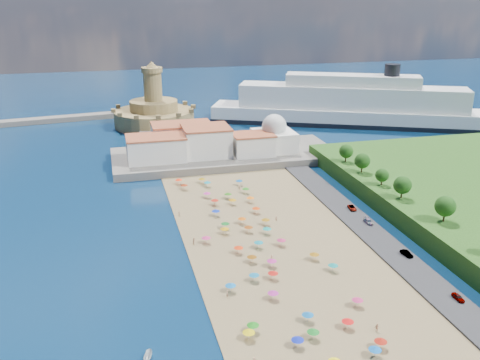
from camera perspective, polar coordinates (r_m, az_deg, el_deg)
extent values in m
plane|color=#071938|center=(149.24, 0.88, -6.13)|extent=(700.00, 700.00, 0.00)
cube|color=#59544C|center=(217.21, -1.59, 2.60)|extent=(90.00, 36.00, 3.00)
cube|color=#59544C|center=(247.25, -8.39, 4.42)|extent=(18.00, 70.00, 2.40)
cube|color=silver|center=(207.59, -8.93, 3.29)|extent=(22.00, 14.00, 9.00)
cube|color=silver|center=(211.84, -3.60, 4.10)|extent=(18.00, 16.00, 11.00)
cube|color=silver|center=(212.43, 1.39, 3.76)|extent=(16.00, 12.00, 8.00)
cube|color=silver|center=(222.18, -6.22, 4.62)|extent=(24.00, 14.00, 10.00)
cube|color=silver|center=(218.92, 3.64, 4.20)|extent=(16.00, 16.00, 8.00)
sphere|color=silver|center=(217.42, 3.67, 5.73)|extent=(10.00, 10.00, 10.00)
cylinder|color=silver|center=(216.55, 3.69, 6.70)|extent=(1.20, 1.20, 1.60)
cylinder|color=#A28751|center=(275.60, -9.11, 6.54)|extent=(40.00, 40.00, 8.00)
cylinder|color=#A28751|center=(274.25, -9.18, 7.86)|extent=(24.00, 24.00, 5.00)
cylinder|color=#A28751|center=(272.54, -9.29, 9.82)|extent=(9.00, 9.00, 14.00)
cylinder|color=#A28751|center=(271.32, -9.39, 11.52)|extent=(10.40, 10.40, 2.40)
cone|color=#A28751|center=(270.98, -9.42, 12.09)|extent=(6.00, 6.00, 3.00)
cube|color=black|center=(281.27, 11.60, 6.05)|extent=(137.91, 78.22, 2.28)
cube|color=white|center=(280.60, 11.65, 6.66)|extent=(136.83, 77.44, 8.46)
cube|color=white|center=(278.64, 11.78, 8.64)|extent=(109.62, 62.29, 11.28)
cube|color=white|center=(277.24, 11.91, 10.36)|extent=(65.32, 39.33, 5.64)
cylinder|color=black|center=(277.59, 15.94, 11.22)|extent=(7.52, 7.52, 5.64)
cone|color=yellow|center=(102.29, 10.07, -18.42)|extent=(2.50, 2.50, 0.60)
cylinder|color=gray|center=(187.18, -0.09, -0.28)|extent=(0.07, 0.07, 2.00)
cone|color=#0B4E94|center=(186.88, -0.09, -0.02)|extent=(2.50, 2.50, 0.60)
cylinder|color=gray|center=(163.77, 1.72, -3.25)|extent=(0.07, 0.07, 2.00)
cone|color=#E23E0A|center=(163.42, 1.73, -2.96)|extent=(2.50, 2.50, 0.60)
cylinder|color=gray|center=(123.08, -1.01, -11.44)|extent=(0.07, 0.07, 2.00)
cone|color=#0D64B1|center=(122.62, -1.02, -11.08)|extent=(2.50, 2.50, 0.60)
cylinder|color=gray|center=(175.13, -1.28, -1.70)|extent=(0.07, 0.07, 2.00)
cone|color=#2C7915|center=(174.81, -1.29, -1.43)|extent=(2.50, 2.50, 0.60)
cylinder|color=gray|center=(151.07, 0.91, -5.28)|extent=(0.07, 0.07, 2.00)
cone|color=#8C3D0C|center=(150.69, 0.92, -4.97)|extent=(2.50, 2.50, 0.60)
cylinder|color=gray|center=(127.16, 1.51, -10.35)|extent=(0.07, 0.07, 2.00)
cone|color=#116E9E|center=(126.71, 1.52, -10.00)|extent=(2.50, 2.50, 0.60)
cylinder|color=gray|center=(114.15, 7.23, -14.34)|extent=(0.07, 0.07, 2.00)
cone|color=#0C5BA3|center=(113.65, 7.25, -13.96)|extent=(2.50, 2.50, 0.60)
cylinder|color=gray|center=(107.03, 6.14, -16.86)|extent=(0.07, 0.07, 2.00)
cone|color=#0D1DA9|center=(106.50, 6.16, -16.47)|extent=(2.50, 2.50, 0.60)
cylinder|color=gray|center=(107.11, 14.18, -17.39)|extent=(0.07, 0.07, 2.00)
cone|color=#0E5BB6|center=(106.58, 14.22, -17.01)|extent=(2.50, 2.50, 0.60)
cylinder|color=gray|center=(128.12, 3.54, -10.14)|extent=(0.07, 0.07, 2.00)
cone|color=red|center=(127.68, 3.55, -9.79)|extent=(2.50, 2.50, 0.60)
cylinder|color=gray|center=(171.90, 1.11, -2.12)|extent=(0.07, 0.07, 2.00)
cone|color=orange|center=(171.57, 1.11, -1.84)|extent=(2.50, 2.50, 0.60)
cylinder|color=gray|center=(137.55, 7.92, -8.10)|extent=(0.07, 0.07, 2.00)
cone|color=#95600D|center=(137.14, 7.94, -7.77)|extent=(2.50, 2.50, 0.60)
cylinder|color=gray|center=(176.01, -3.54, -1.63)|extent=(0.07, 0.07, 2.00)
cone|color=#BB288B|center=(175.69, -3.54, -1.35)|extent=(2.50, 2.50, 0.60)
cylinder|color=gray|center=(120.65, 12.41, -12.64)|extent=(0.07, 0.07, 2.00)
cone|color=#C32963|center=(120.18, 12.44, -12.28)|extent=(2.50, 2.50, 0.60)
cylinder|color=gray|center=(170.14, -0.80, -2.35)|extent=(0.07, 0.07, 2.00)
cone|color=#CA870B|center=(169.81, -0.80, -2.07)|extent=(2.50, 2.50, 0.60)
cylinder|color=gray|center=(109.43, 7.80, -16.03)|extent=(0.07, 0.07, 2.00)
cone|color=#147220|center=(108.91, 7.82, -15.64)|extent=(2.50, 2.50, 0.60)
cylinder|color=gray|center=(120.55, 3.54, -12.20)|extent=(0.07, 0.07, 2.00)
cone|color=#AE258B|center=(120.08, 3.55, -11.84)|extent=(2.50, 2.50, 0.60)
cylinder|color=gray|center=(183.93, -5.96, -0.75)|extent=(0.07, 0.07, 2.00)
cone|color=maroon|center=(183.62, -5.97, -0.49)|extent=(2.50, 2.50, 0.60)
cylinder|color=gray|center=(110.37, 1.38, -15.48)|extent=(0.07, 0.07, 2.00)
cone|color=#197B15|center=(109.86, 1.38, -15.10)|extent=(2.50, 2.50, 0.60)
cylinder|color=gray|center=(135.09, 1.27, -8.44)|extent=(0.07, 0.07, 2.00)
cone|color=brown|center=(134.67, 1.27, -8.10)|extent=(2.50, 2.50, 0.60)
cylinder|color=gray|center=(139.54, -0.16, -7.47)|extent=(0.07, 0.07, 2.00)
cone|color=red|center=(139.14, -0.16, -7.14)|extent=(2.50, 2.50, 0.60)
cylinder|color=gray|center=(150.26, 2.89, -5.44)|extent=(0.07, 0.07, 2.00)
cone|color=#0F8B81|center=(149.88, 2.89, -5.13)|extent=(2.50, 2.50, 0.60)
cylinder|color=gray|center=(143.94, 4.43, -6.65)|extent=(0.07, 0.07, 2.00)
cone|color=#AE2556|center=(143.54, 4.44, -6.33)|extent=(2.50, 2.50, 0.60)
cylinder|color=gray|center=(113.45, 11.40, -14.84)|extent=(0.07, 0.07, 2.00)
cone|color=red|center=(112.95, 11.43, -14.46)|extent=(2.50, 2.50, 0.60)
cylinder|color=gray|center=(156.46, 0.21, -4.37)|extent=(0.07, 0.07, 2.00)
cone|color=#DD5D09|center=(156.10, 0.21, -4.07)|extent=(2.50, 2.50, 0.60)
cylinder|color=gray|center=(142.38, 2.00, -6.91)|extent=(0.07, 0.07, 2.00)
cone|color=#0F788A|center=(141.98, 2.01, -6.58)|extent=(2.50, 2.50, 0.60)
cylinder|color=gray|center=(153.31, -1.58, -4.90)|extent=(0.07, 0.07, 2.00)
cone|color=#11621E|center=(152.94, -1.58, -4.59)|extent=(2.50, 2.50, 0.60)
cylinder|color=gray|center=(133.14, 9.89, -9.20)|extent=(0.07, 0.07, 2.00)
cone|color=#0D7C7A|center=(132.71, 9.91, -8.86)|extent=(2.50, 2.50, 0.60)
cylinder|color=gray|center=(189.48, -4.08, -0.08)|extent=(0.07, 0.07, 2.00)
cone|color=#906E0D|center=(189.18, -4.09, 0.18)|extent=(2.50, 2.50, 0.60)
cylinder|color=gray|center=(150.08, -1.64, -5.46)|extent=(0.07, 0.07, 2.00)
cone|color=#C88E0A|center=(149.71, -1.64, -5.14)|extent=(2.50, 2.50, 0.60)
cylinder|color=gray|center=(109.40, 14.75, -16.57)|extent=(0.07, 0.07, 2.00)
cone|color=#AA1B0D|center=(108.89, 14.79, -16.19)|extent=(2.50, 2.50, 0.60)
cylinder|color=gray|center=(189.37, -6.55, -0.17)|extent=(0.07, 0.07, 2.00)
cone|color=red|center=(189.07, -6.56, 0.08)|extent=(2.50, 2.50, 0.60)
cylinder|color=gray|center=(108.40, 0.94, -16.21)|extent=(0.07, 0.07, 2.00)
cone|color=yellow|center=(107.88, 0.94, -15.82)|extent=(2.50, 2.50, 0.60)
cylinder|color=gray|center=(133.44, 3.40, -8.85)|extent=(0.07, 0.07, 2.00)
cone|color=#B72781|center=(133.01, 3.41, -8.51)|extent=(2.50, 2.50, 0.60)
cylinder|color=gray|center=(179.61, 0.62, -1.15)|extent=(0.07, 0.07, 2.00)
cone|color=#207B16|center=(179.30, 0.62, -0.88)|extent=(2.50, 2.50, 0.60)
cylinder|color=gray|center=(185.93, -3.50, -0.45)|extent=(0.07, 0.07, 2.00)
cone|color=teal|center=(185.63, -3.50, -0.19)|extent=(2.50, 2.50, 0.60)
cylinder|color=gray|center=(145.11, -3.62, -6.41)|extent=(0.07, 0.07, 2.00)
cone|color=#C92B6F|center=(144.72, -3.63, -6.08)|extent=(2.50, 2.50, 0.60)
cylinder|color=gray|center=(161.94, -2.60, -3.54)|extent=(0.07, 0.07, 2.00)
cone|color=#0D2AB3|center=(161.59, -2.60, -3.24)|extent=(2.50, 2.50, 0.60)
cylinder|color=gray|center=(170.04, -2.70, -2.39)|extent=(0.07, 0.07, 2.00)
cone|color=#B51C0E|center=(169.71, -2.70, -2.10)|extent=(2.50, 2.50, 0.60)
cylinder|color=gray|center=(155.94, 2.75, -4.48)|extent=(0.07, 0.07, 2.00)
cone|color=#8C600C|center=(155.58, 2.75, -4.17)|extent=(2.50, 2.50, 0.60)
imported|color=tan|center=(162.86, -6.49, -3.58)|extent=(0.91, 1.19, 1.64)
imported|color=tan|center=(144.87, -4.91, -6.52)|extent=(1.00, 1.11, 1.87)
imported|color=tan|center=(113.94, 14.41, -14.99)|extent=(1.13, 0.71, 1.79)
imported|color=tan|center=(121.19, -1.37, -12.03)|extent=(0.77, 0.78, 1.81)
imported|color=tan|center=(158.77, 3.88, -4.12)|extent=(0.61, 0.70, 1.62)
imported|color=tan|center=(183.05, -0.06, -0.79)|extent=(1.27, 1.15, 1.71)
imported|color=tan|center=(186.63, -6.30, -0.51)|extent=(1.05, 0.61, 1.68)
imported|color=tan|center=(168.52, -2.70, -2.64)|extent=(0.85, 0.99, 1.74)
imported|color=tan|center=(136.41, 3.41, -8.28)|extent=(0.66, 0.87, 1.60)
imported|color=white|center=(105.42, -9.79, -18.09)|extent=(2.36, 3.78, 1.37)
imported|color=gray|center=(169.14, 11.87, -2.90)|extent=(2.61, 4.61, 1.21)
imported|color=gray|center=(144.06, 17.33, -7.49)|extent=(1.94, 4.03, 1.27)
imported|color=gray|center=(128.87, 22.25, -11.50)|extent=(1.41, 3.50, 1.19)
imported|color=gray|center=(160.30, 13.54, -4.32)|extent=(1.69, 4.11, 1.19)
cylinder|color=#382314|center=(153.93, 20.93, -3.59)|extent=(0.50, 0.50, 3.13)
sphere|color=#14380F|center=(152.91, 21.06, -2.62)|extent=(5.63, 5.63, 5.63)
cylinder|color=#382314|center=(166.79, 16.85, -1.38)|extent=(0.50, 0.50, 3.01)
sphere|color=#14380F|center=(165.89, 16.94, -0.51)|extent=(5.42, 5.42, 5.42)
cylinder|color=#382314|center=(176.42, 14.86, -0.15)|extent=(0.50, 0.50, 2.41)
sphere|color=#14380F|center=(175.73, 14.92, 0.51)|extent=(4.34, 4.34, 4.34)
cylinder|color=#382314|center=(187.24, 12.85, 1.24)|extent=(0.50, 0.50, 2.95)
sphere|color=#14380F|center=(186.45, 12.91, 2.01)|extent=(5.32, 5.32, 5.32)
cylinder|color=#382314|center=(197.94, 11.22, 2.33)|extent=(0.50, 0.50, 2.83)
sphere|color=#14380F|center=(197.22, 11.26, 3.03)|extent=(5.09, 5.09, 5.09)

